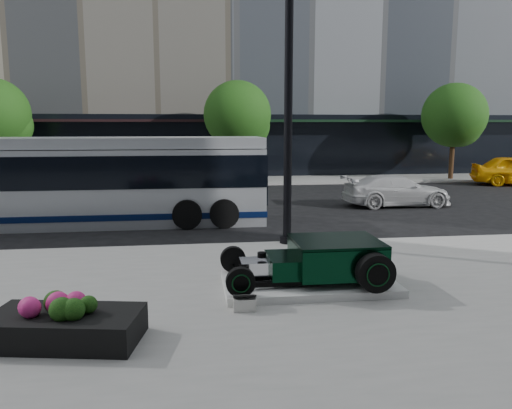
{
  "coord_description": "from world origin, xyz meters",
  "views": [
    {
      "loc": [
        -1.71,
        -15.38,
        3.33
      ],
      "look_at": [
        0.05,
        -2.14,
        1.2
      ],
      "focal_mm": 35.0,
      "sensor_mm": 36.0,
      "label": 1
    }
  ],
  "objects": [
    {
      "name": "street_trees",
      "position": [
        1.15,
        13.07,
        3.77
      ],
      "size": [
        29.8,
        3.8,
        5.7
      ],
      "color": "black",
      "rests_on": "sidewalk_far"
    },
    {
      "name": "ground",
      "position": [
        0.0,
        0.0,
        0.0
      ],
      "size": [
        120.0,
        120.0,
        0.0
      ],
      "primitive_type": "plane",
      "color": "black",
      "rests_on": "ground"
    },
    {
      "name": "transit_bus",
      "position": [
        -5.22,
        1.9,
        1.49
      ],
      "size": [
        12.12,
        2.88,
        2.92
      ],
      "color": "#B4B8BE",
      "rests_on": "ground"
    },
    {
      "name": "hot_rod",
      "position": [
        0.93,
        -6.01,
        0.7
      ],
      "size": [
        3.22,
        2.0,
        0.81
      ],
      "color": "black",
      "rests_on": "display_plinth"
    },
    {
      "name": "display_plinth",
      "position": [
        0.6,
        -6.01,
        0.2
      ],
      "size": [
        3.4,
        1.8,
        0.15
      ],
      "primitive_type": "cube",
      "color": "silver",
      "rests_on": "sidewalk_near"
    },
    {
      "name": "lamppost",
      "position": [
        0.9,
        -2.2,
        3.52
      ],
      "size": [
        0.4,
        0.4,
        7.35
      ],
      "color": "black",
      "rests_on": "sidewalk_near"
    },
    {
      "name": "white_sedan",
      "position": [
        6.78,
        4.19,
        0.64
      ],
      "size": [
        4.45,
        1.85,
        1.29
      ],
      "primitive_type": "imported",
      "rotation": [
        0.0,
        0.0,
        1.58
      ],
      "color": "silver",
      "rests_on": "ground"
    },
    {
      "name": "info_plaque",
      "position": [
        -0.81,
        -7.05,
        0.24
      ],
      "size": [
        0.41,
        0.32,
        0.31
      ],
      "color": "silver",
      "rests_on": "sidewalk_near"
    },
    {
      "name": "sidewalk_far",
      "position": [
        0.0,
        14.0,
        0.06
      ],
      "size": [
        70.0,
        4.0,
        0.12
      ],
      "primitive_type": "cube",
      "color": "gray",
      "rests_on": "ground"
    },
    {
      "name": "flower_planter",
      "position": [
        -3.61,
        -8.0,
        0.38
      ],
      "size": [
        2.38,
        1.49,
        0.72
      ],
      "color": "black",
      "rests_on": "sidewalk_near"
    }
  ]
}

